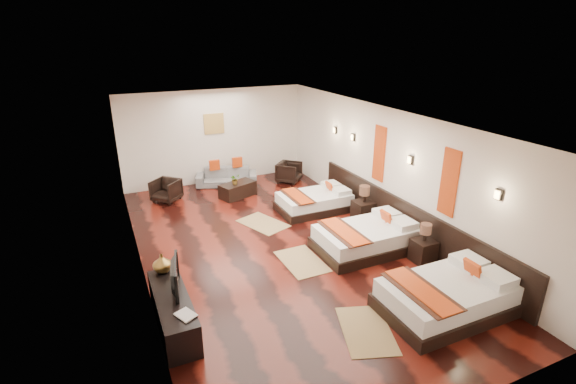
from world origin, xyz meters
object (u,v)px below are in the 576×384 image
bed_mid (367,238)px  book (179,319)px  bed_near (447,296)px  nightstand_b (363,209)px  tv_console (173,311)px  armchair_right (289,172)px  figurine (162,263)px  nightstand_a (423,248)px  coffee_table (238,190)px  armchair_left (166,190)px  sofa (227,177)px  bed_far (315,201)px  table_plant (235,179)px  tv (171,276)px

bed_mid → book: size_ratio=6.99×
bed_near → nightstand_b: size_ratio=2.36×
tv_console → armchair_right: 7.07m
figurine → nightstand_b: bearing=14.7°
tv_console → nightstand_a: bearing=-0.5°
bed_mid → coffee_table: bearing=110.5°
armchair_left → sofa: bearing=61.9°
bed_far → bed_mid: bearing=-89.9°
book → armchair_right: 7.56m
table_plant → sofa: bearing=85.8°
nightstand_a → sofa: bearing=110.7°
book → armchair_left: bearing=82.5°
bed_mid → coffee_table: size_ratio=2.10×
bed_near → book: bed_near is taller
book → armchair_left: (0.79, 6.04, -0.26)m
armchair_right → coffee_table: (-1.83, -0.52, -0.11)m
bed_far → armchair_left: size_ratio=2.77×
nightstand_a → tv_console: nightstand_a is taller
nightstand_b → armchair_right: size_ratio=1.35×
nightstand_a → armchair_right: size_ratio=1.22×
nightstand_b → tv: bearing=-158.7°
coffee_table → nightstand_a: bearing=-65.4°
table_plant → coffee_table: bearing=31.1°
armchair_right → armchair_left: bearing=135.1°
bed_mid → nightstand_b: nightstand_b is taller
bed_far → armchair_right: (0.31, 2.28, 0.07)m
bed_near → nightstand_a: nightstand_a is taller
coffee_table → armchair_left: bearing=165.3°
book → bed_near: bearing=-11.6°
armchair_left → table_plant: (1.80, -0.54, 0.24)m
armchair_left → armchair_right: (3.71, 0.03, 0.00)m
armchair_right → coffee_table: bearing=150.6°
armchair_left → bed_near: bearing=-18.4°
coffee_table → tv: bearing=-118.9°
bed_far → armchair_right: size_ratio=2.74×
armchair_left → tv: bearing=-52.8°
armchair_right → coffee_table: size_ratio=0.68×
tv → sofa: bearing=-13.1°
nightstand_a → table_plant: bearing=115.6°
book → armchair_right: bearing=53.5°
coffee_table → table_plant: size_ratio=3.44×
sofa → armchair_right: armchair_right is taller
nightstand_a → armchair_left: bearing=127.2°
armchair_left → tv_console: bearing=-53.0°
nightstand_a → tv_console: bearing=179.5°
nightstand_b → figurine: nightstand_b is taller
bed_mid → tv_console: (-4.20, -0.84, 0.00)m
bed_mid → figurine: 4.22m
bed_near → figurine: size_ratio=6.58×
armchair_left → armchair_right: 3.71m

